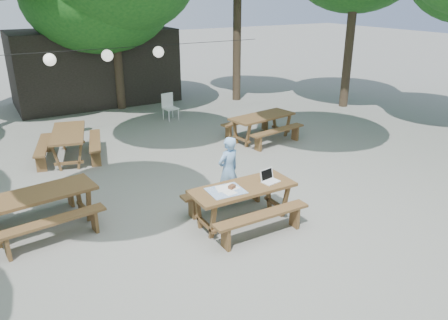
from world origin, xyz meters
TOP-DOWN VIEW (x-y plane):
  - ground at (0.00, 0.00)m, footprint 80.00×80.00m
  - pavilion at (0.50, 10.50)m, footprint 6.00×3.00m
  - main_picnic_table at (0.26, -0.69)m, footprint 2.00×1.58m
  - picnic_table_nw at (-3.10, 0.96)m, footprint 2.08×1.80m
  - picnic_table_ne at (3.44, 3.23)m, footprint 2.11×1.84m
  - picnic_table_far_w at (-1.85, 4.47)m, footprint 2.01×2.24m
  - woman at (0.45, 0.16)m, footprint 0.59×0.45m
  - plastic_chair at (1.96, 6.60)m, footprint 0.50×0.50m
  - laptop at (0.83, -0.73)m, footprint 0.37×0.31m
  - tabletop_clutter at (-0.08, -0.68)m, footprint 0.68×0.58m
  - paper_lanterns at (-0.19, 6.00)m, footprint 9.00×0.34m

SIDE VIEW (x-z plane):
  - ground at x=0.00m, z-range 0.00..0.00m
  - plastic_chair at x=1.96m, z-range -0.19..0.71m
  - main_picnic_table at x=0.26m, z-range 0.01..0.76m
  - picnic_table_nw at x=-3.10m, z-range 0.01..0.76m
  - picnic_table_ne at x=3.44m, z-range 0.01..0.76m
  - picnic_table_far_w at x=-1.85m, z-range 0.01..0.76m
  - woman at x=0.45m, z-range 0.00..1.45m
  - tabletop_clutter at x=-0.08m, z-range 0.72..0.80m
  - laptop at x=0.83m, z-range 0.69..0.93m
  - pavilion at x=0.50m, z-range 0.00..2.80m
  - paper_lanterns at x=-0.19m, z-range 2.21..2.59m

